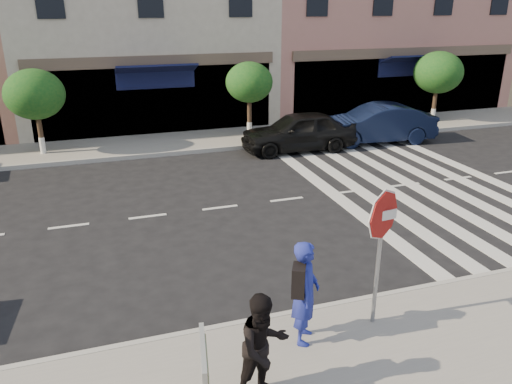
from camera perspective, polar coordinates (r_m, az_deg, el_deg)
name	(u,v)px	position (r m, az deg, el deg)	size (l,w,h in m)	color
ground	(268,278)	(10.54, 1.33, -9.78)	(120.00, 120.00, 0.00)	black
sidewalk_far	(177,143)	(20.48, -8.99, 5.60)	(60.00, 3.00, 0.15)	gray
building_centre	(138,0)	(25.67, -13.30, 20.62)	(11.00, 9.00, 11.00)	beige
street_tree_wb	(35,95)	(19.68, -23.98, 10.13)	(2.10, 2.10, 3.06)	#473323
street_tree_c	(249,83)	(20.49, -0.78, 12.38)	(1.90, 1.90, 3.04)	#473323
street_tree_ea	(438,73)	(24.69, 20.11, 12.69)	(2.20, 2.20, 3.19)	#473323
stop_sign	(382,228)	(8.35, 14.21, -4.02)	(0.87, 0.13, 2.47)	gray
photographer	(306,292)	(8.16, 5.68, -11.34)	(0.65, 0.43, 1.78)	navy
walker	(263,348)	(7.12, 0.85, -17.37)	(0.79, 0.62, 1.63)	black
car_far_mid	(298,131)	(19.31, 4.87, 6.93)	(1.77, 4.41, 1.50)	black
car_far_right	(376,124)	(20.95, 13.59, 7.58)	(1.63, 4.68, 1.54)	black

